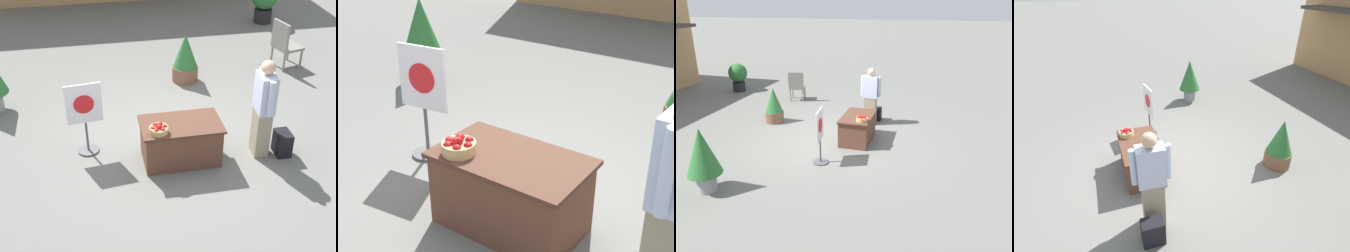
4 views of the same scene
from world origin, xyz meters
TOP-DOWN VIEW (x-y plane):
  - ground_plane at (0.00, 0.00)m, footprint 120.00×120.00m
  - display_table at (0.07, -0.60)m, footprint 1.31×0.78m
  - apple_basket at (-0.33, -0.80)m, footprint 0.29×0.29m
  - poster_board at (-1.44, -0.08)m, footprint 0.59×0.36m
  - potted_plant_far_right at (-3.18, 1.66)m, footprint 0.67×0.67m

SIDE VIEW (x-z plane):
  - ground_plane at x=0.00m, z-range 0.00..0.00m
  - display_table at x=0.07m, z-range 0.00..0.70m
  - poster_board at x=-1.44m, z-range 0.06..1.34m
  - apple_basket at x=-0.33m, z-range 0.69..0.85m
  - potted_plant_far_right at x=-3.18m, z-range 0.12..1.44m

